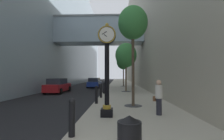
# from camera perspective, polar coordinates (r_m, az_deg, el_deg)

# --- Properties ---
(ground_plane) EXTENTS (110.00, 110.00, 0.00)m
(ground_plane) POSITION_cam_1_polar(r_m,az_deg,el_deg) (29.28, -1.23, -5.80)
(ground_plane) COLOR black
(ground_plane) RESTS_ON ground
(sidewalk_right) EXTENTS (5.27, 80.00, 0.14)m
(sidewalk_right) POSITION_cam_1_polar(r_m,az_deg,el_deg) (32.24, 3.78, -5.30)
(sidewalk_right) COLOR #ADA593
(sidewalk_right) RESTS_ON ground
(building_block_left) EXTENTS (21.88, 80.00, 24.99)m
(building_block_left) POSITION_cam_1_polar(r_m,az_deg,el_deg) (36.29, -20.41, 15.00)
(building_block_left) COLOR #93A8B7
(building_block_left) RESTS_ON ground
(building_block_right) EXTENTS (9.00, 80.00, 26.06)m
(building_block_right) POSITION_cam_1_polar(r_m,az_deg,el_deg) (34.93, 16.04, 16.60)
(building_block_right) COLOR #A89E89
(building_block_right) RESTS_ON ground
(street_clock) EXTENTS (0.84, 0.55, 4.37)m
(street_clock) POSITION_cam_1_polar(r_m,az_deg,el_deg) (7.59, -1.80, 1.86)
(street_clock) COLOR black
(street_clock) RESTS_ON sidewalk_right
(bollard_nearest) EXTENTS (0.21, 0.21, 1.19)m
(bollard_nearest) POSITION_cam_1_polar(r_m,az_deg,el_deg) (5.41, -13.96, -15.57)
(bollard_nearest) COLOR black
(bollard_nearest) RESTS_ON sidewalk_right
(bollard_third) EXTENTS (0.21, 0.21, 1.19)m
(bollard_third) POSITION_cam_1_polar(r_m,az_deg,el_deg) (11.05, -5.50, -8.50)
(bollard_third) COLOR black
(bollard_third) RESTS_ON sidewalk_right
(bollard_fourth) EXTENTS (0.21, 0.21, 1.19)m
(bollard_fourth) POSITION_cam_1_polar(r_m,az_deg,el_deg) (13.92, -3.91, -7.10)
(bollard_fourth) COLOR black
(bollard_fourth) RESTS_ON sidewalk_right
(bollard_fifth) EXTENTS (0.21, 0.21, 1.19)m
(bollard_fifth) POSITION_cam_1_polar(r_m,az_deg,el_deg) (16.81, -2.87, -6.19)
(bollard_fifth) COLOR black
(bollard_fifth) RESTS_ON sidewalk_right
(street_tree_near) EXTENTS (1.85, 1.85, 6.28)m
(street_tree_near) POSITION_cam_1_polar(r_m,az_deg,el_deg) (10.69, 7.34, 15.80)
(street_tree_near) COLOR #333335
(street_tree_near) RESTS_ON sidewalk_right
(street_tree_mid_near) EXTENTS (2.49, 2.49, 5.66)m
(street_tree_mid_near) POSITION_cam_1_polar(r_m,az_deg,el_deg) (19.07, 4.92, 5.15)
(street_tree_mid_near) COLOR #333335
(street_tree_mid_near) RESTS_ON sidewalk_right
(street_tree_mid_far) EXTENTS (2.33, 2.33, 5.56)m
(street_tree_mid_far) POSITION_cam_1_polar(r_m,az_deg,el_deg) (27.78, 4.02, 2.93)
(street_tree_mid_far) COLOR #333335
(street_tree_mid_far) RESTS_ON sidewalk_right
(trash_bin) EXTENTS (0.53, 0.53, 1.05)m
(trash_bin) POSITION_cam_1_polar(r_m,az_deg,el_deg) (3.78, 6.15, -23.12)
(trash_bin) COLOR black
(trash_bin) RESTS_ON sidewalk_right
(pedestrian_walking) EXTENTS (0.51, 0.51, 1.68)m
(pedestrian_walking) POSITION_cam_1_polar(r_m,az_deg,el_deg) (8.22, 16.13, -8.91)
(pedestrian_walking) COLOR #23232D
(pedestrian_walking) RESTS_ON sidewalk_right
(car_blue_near) EXTENTS (2.09, 4.19, 1.59)m
(car_blue_near) POSITION_cam_1_polar(r_m,az_deg,el_deg) (26.88, -6.17, -4.49)
(car_blue_near) COLOR navy
(car_blue_near) RESTS_ON ground
(car_red_mid) EXTENTS (2.00, 4.54, 1.67)m
(car_red_mid) POSITION_cam_1_polar(r_m,az_deg,el_deg) (19.87, -18.53, -5.28)
(car_red_mid) COLOR #AD191E
(car_red_mid) RESTS_ON ground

